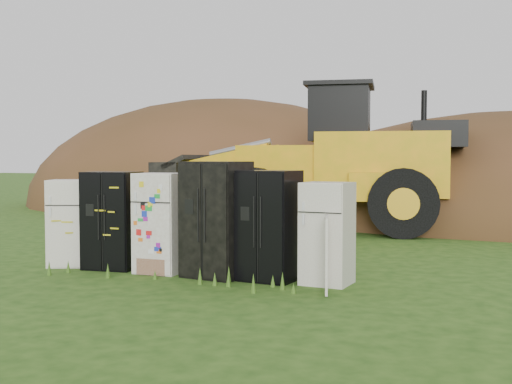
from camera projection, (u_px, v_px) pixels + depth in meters
ground at (195, 275)px, 10.89m from camera, size 120.00×120.00×0.00m
fridge_leftmost at (70, 223)px, 11.76m from camera, size 0.90×0.89×1.58m
fridge_black_side at (112, 220)px, 11.47m from camera, size 0.98×0.81×1.74m
fridge_sticker at (161, 223)px, 11.08m from camera, size 0.78×0.72×1.72m
fridge_dark_mid at (217, 219)px, 10.67m from camera, size 1.09×0.94×1.92m
fridge_black_right at (269, 225)px, 10.36m from camera, size 0.97×0.84×1.78m
fridge_open_door at (327, 233)px, 10.05m from camera, size 0.78×0.73×1.60m
wheel_loader at (303, 158)px, 17.65m from camera, size 8.69×4.66×3.99m
dirt_mound_left at (220, 206)px, 26.85m from camera, size 17.08×12.81×8.86m
dirt_mound_back at (401, 205)px, 27.10m from camera, size 16.16×10.77×4.91m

